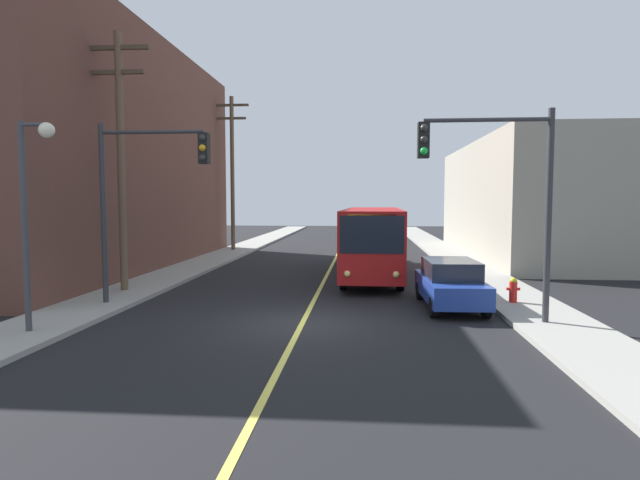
# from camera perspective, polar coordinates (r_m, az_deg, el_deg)

# --- Properties ---
(ground_plane) EXTENTS (120.00, 120.00, 0.00)m
(ground_plane) POSITION_cam_1_polar(r_m,az_deg,el_deg) (15.73, -1.91, -8.95)
(ground_plane) COLOR black
(sidewalk_left) EXTENTS (2.50, 90.00, 0.15)m
(sidewalk_left) POSITION_cam_1_polar(r_m,az_deg,el_deg) (27.01, -14.81, -3.36)
(sidewalk_left) COLOR gray
(sidewalk_left) RESTS_ON ground
(sidewalk_right) EXTENTS (2.50, 90.00, 0.15)m
(sidewalk_right) POSITION_cam_1_polar(r_m,az_deg,el_deg) (26.02, 16.91, -3.70)
(sidewalk_right) COLOR gray
(sidewalk_right) RESTS_ON ground
(lane_stripe_center) EXTENTS (0.16, 60.00, 0.01)m
(lane_stripe_center) POSITION_cam_1_polar(r_m,az_deg,el_deg) (30.47, 1.42, -2.50)
(lane_stripe_center) COLOR #D8CC4C
(lane_stripe_center) RESTS_ON ground
(building_left_brick) EXTENTS (10.00, 23.38, 11.93)m
(building_left_brick) POSITION_cam_1_polar(r_m,az_deg,el_deg) (31.18, -24.83, 8.23)
(building_left_brick) COLOR brown
(building_left_brick) RESTS_ON ground
(building_right_warehouse) EXTENTS (12.00, 20.86, 7.23)m
(building_right_warehouse) POSITION_cam_1_polar(r_m,az_deg,el_deg) (37.41, 24.74, 3.91)
(building_right_warehouse) COLOR gray
(building_right_warehouse) RESTS_ON ground
(city_bus) EXTENTS (2.82, 12.20, 3.20)m
(city_bus) POSITION_cam_1_polar(r_m,az_deg,el_deg) (25.43, 5.72, 0.24)
(city_bus) COLOR maroon
(city_bus) RESTS_ON ground
(parked_car_blue) EXTENTS (1.96, 4.46, 1.62)m
(parked_car_blue) POSITION_cam_1_polar(r_m,az_deg,el_deg) (18.27, 13.87, -4.52)
(parked_car_blue) COLOR navy
(parked_car_blue) RESTS_ON ground
(utility_pole_near) EXTENTS (2.40, 0.28, 9.77)m
(utility_pole_near) POSITION_cam_1_polar(r_m,az_deg,el_deg) (21.75, -20.67, 9.10)
(utility_pole_near) COLOR brown
(utility_pole_near) RESTS_ON sidewalk_left
(utility_pole_mid) EXTENTS (2.40, 0.28, 10.65)m
(utility_pole_mid) POSITION_cam_1_polar(r_m,az_deg,el_deg) (37.80, -9.43, 7.84)
(utility_pole_mid) COLOR brown
(utility_pole_mid) RESTS_ON sidewalk_left
(traffic_signal_left_corner) EXTENTS (3.75, 0.48, 6.00)m
(traffic_signal_left_corner) POSITION_cam_1_polar(r_m,az_deg,el_deg) (18.56, -18.16, 6.24)
(traffic_signal_left_corner) COLOR #2D2D33
(traffic_signal_left_corner) RESTS_ON sidewalk_left
(traffic_signal_right_corner) EXTENTS (3.75, 0.48, 6.00)m
(traffic_signal_right_corner) POSITION_cam_1_polar(r_m,az_deg,el_deg) (15.75, 18.19, 6.63)
(traffic_signal_right_corner) COLOR #2D2D33
(traffic_signal_right_corner) RESTS_ON sidewalk_right
(street_lamp_left) EXTENTS (0.98, 0.40, 5.50)m
(street_lamp_left) POSITION_cam_1_polar(r_m,az_deg,el_deg) (15.69, -28.64, 4.29)
(street_lamp_left) COLOR #38383D
(street_lamp_left) RESTS_ON sidewalk_left
(fire_hydrant) EXTENTS (0.44, 0.26, 0.84)m
(fire_hydrant) POSITION_cam_1_polar(r_m,az_deg,el_deg) (19.18, 20.10, -5.03)
(fire_hydrant) COLOR red
(fire_hydrant) RESTS_ON sidewalk_right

